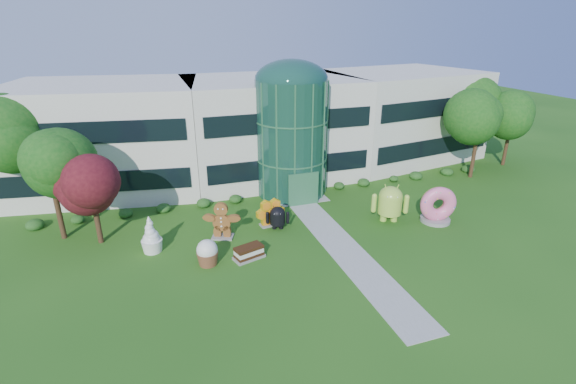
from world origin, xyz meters
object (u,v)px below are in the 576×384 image
object	(u,v)px
gingerbread	(222,220)
android_black	(278,216)
android_green	(390,201)
donut	(437,204)

from	to	relation	value
gingerbread	android_black	bearing A→B (deg)	22.71
android_green	android_black	bearing A→B (deg)	-166.02
android_green	gingerbread	bearing A→B (deg)	-162.64
android_black	gingerbread	world-z (taller)	gingerbread
donut	gingerbread	distance (m)	16.08
donut	gingerbread	size ratio (longest dim) A/B	0.98
android_green	gingerbread	distance (m)	12.62
android_green	donut	bearing A→B (deg)	3.61
android_green	android_black	size ratio (longest dim) A/B	1.61
gingerbread	android_green	bearing A→B (deg)	15.60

